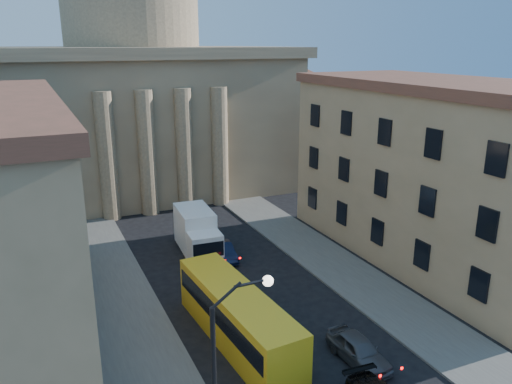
{
  "coord_description": "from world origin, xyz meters",
  "views": [
    {
      "loc": [
        -12.94,
        -7.64,
        17.39
      ],
      "look_at": [
        -0.26,
        19.77,
        8.38
      ],
      "focal_mm": 35.0,
      "sensor_mm": 36.0,
      "label": 1
    }
  ],
  "objects": [
    {
      "name": "box_truck",
      "position": [
        -0.79,
        30.49,
        1.77
      ],
      "size": [
        3.14,
        6.98,
        3.74
      ],
      "rotation": [
        0.0,
        0.0,
        -0.07
      ],
      "color": "white",
      "rests_on": "ground"
    },
    {
      "name": "church",
      "position": [
        0.0,
        55.47,
        11.88
      ],
      "size": [
        68.02,
        28.76,
        36.6
      ],
      "color": "#78624A",
      "rests_on": "ground"
    },
    {
      "name": "street_lamp",
      "position": [
        -6.97,
        8.0,
        5.29
      ],
      "size": [
        2.62,
        0.44,
        8.83
      ],
      "color": "black",
      "rests_on": "ground"
    },
    {
      "name": "sidewalk_left",
      "position": [
        -8.5,
        18.0,
        0.07
      ],
      "size": [
        5.0,
        60.0,
        0.15
      ],
      "primitive_type": "cube",
      "color": "#514F4A",
      "rests_on": "ground"
    },
    {
      "name": "car_right_far",
      "position": [
        2.59,
        12.12,
        0.77
      ],
      "size": [
        1.93,
        4.58,
        1.55
      ],
      "primitive_type": "imported",
      "rotation": [
        0.0,
        0.0,
        0.02
      ],
      "color": "#4A4B4F",
      "rests_on": "ground"
    },
    {
      "name": "car_right_distant",
      "position": [
        0.8,
        28.51,
        0.68
      ],
      "size": [
        1.74,
        4.23,
        1.36
      ],
      "primitive_type": "imported",
      "rotation": [
        0.0,
        0.0,
        -0.07
      ],
      "color": "black",
      "rests_on": "ground"
    },
    {
      "name": "sidewalk_right",
      "position": [
        8.5,
        18.0,
        0.07
      ],
      "size": [
        5.0,
        60.0,
        0.15
      ],
      "primitive_type": "cube",
      "color": "#514F4A",
      "rests_on": "ground"
    },
    {
      "name": "building_right",
      "position": [
        17.0,
        22.0,
        7.42
      ],
      "size": [
        11.6,
        26.6,
        14.7
      ],
      "color": "tan",
      "rests_on": "ground"
    },
    {
      "name": "city_bus",
      "position": [
        -2.87,
        16.82,
        1.8
      ],
      "size": [
        3.5,
        12.01,
        3.34
      ],
      "rotation": [
        0.0,
        0.0,
        0.07
      ],
      "color": "gold",
      "rests_on": "ground"
    }
  ]
}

